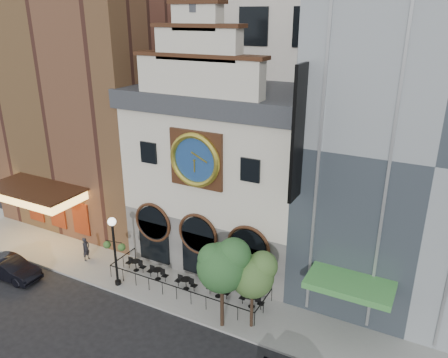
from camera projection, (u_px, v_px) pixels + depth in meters
ground at (166, 312)px, 26.28m from camera, size 120.00×120.00×0.00m
sidewalk at (188, 289)px, 28.32m from camera, size 44.00×5.00×0.15m
clock_building at (226, 169)px, 30.37m from camera, size 12.60×8.78×18.65m
theater_building at (98, 69)px, 35.71m from camera, size 14.00×15.60×25.00m
retail_building at (442, 137)px, 25.25m from camera, size 14.00×14.40×20.00m
cafe_railing at (188, 282)px, 28.14m from camera, size 10.60×2.60×0.90m
bistro_0 at (136, 265)px, 30.11m from camera, size 1.58×0.68×0.90m
bistro_1 at (158, 273)px, 29.11m from camera, size 1.58×0.68×0.90m
bistro_2 at (186, 283)px, 28.07m from camera, size 1.58×0.68×0.90m
bistro_3 at (218, 290)px, 27.33m from camera, size 1.58×0.68×0.90m
bistro_4 at (252, 300)px, 26.36m from camera, size 1.58×0.68×0.90m
car_left at (10, 268)px, 29.49m from camera, size 4.50×1.73×1.46m
pedestrian at (86, 249)px, 31.28m from camera, size 0.46×0.67×1.78m
lamppost at (114, 244)px, 27.67m from camera, size 1.53×0.68×4.84m
tree_left at (223, 264)px, 23.54m from camera, size 2.87×2.76×5.52m
tree_right at (254, 273)px, 23.68m from camera, size 2.48×2.38×4.77m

